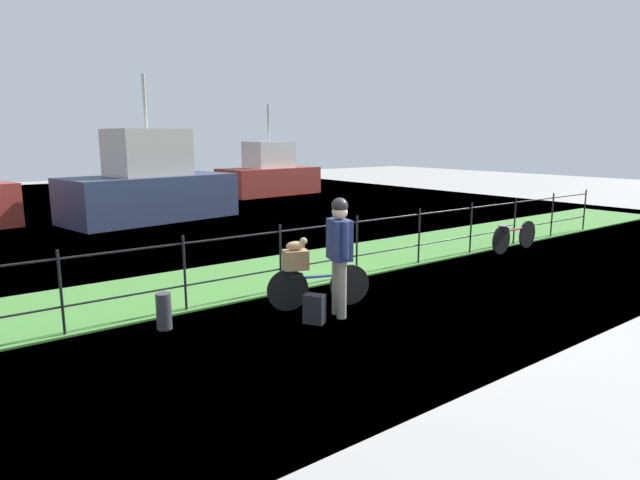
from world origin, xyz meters
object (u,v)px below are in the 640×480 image
Objects in this scene: mooring_bollard at (164,311)px; moored_boat_near at (269,175)px; terrier_dog at (297,245)px; cyclist_person at (339,247)px; moored_boat_mid at (150,187)px; backpack_on_paving at (314,309)px; bicycle_parked at (514,236)px; wooden_crate at (296,260)px; bicycle_main at (318,286)px.

moored_boat_near is at bearing 53.37° from mooring_bollard.
terrier_dog is 2.04m from mooring_bollard.
cyclist_person is 0.31× the size of moored_boat_mid.
cyclist_person is at bearing -62.42° from terrier_dog.
terrier_dog is at bearing 135.64° from backpack_on_paving.
moored_boat_mid is at bearing 70.78° from mooring_bollard.
backpack_on_paving is at bearing -103.79° from terrier_dog.
moored_boat_mid reaches higher than backpack_on_paving.
bicycle_parked is at bearing 4.56° from terrier_dog.
wooden_crate is 0.21× the size of bicycle_parked.
cyclist_person is 3.46× the size of mooring_bollard.
backpack_on_paving is at bearing -170.11° from bicycle_parked.
bicycle_parked is at bearing 0.70° from mooring_bollard.
cyclist_person reaches higher than bicycle_parked.
cyclist_person is 2.50m from mooring_bollard.
mooring_bollard is (-2.16, 0.50, -0.08)m from bicycle_main.
wooden_crate is 1.07× the size of terrier_dog.
bicycle_parked is at bearing 5.80° from bicycle_main.
mooring_bollard is at bearing -109.22° from moored_boat_mid.
bicycle_main is 0.69m from backpack_on_paving.
terrier_dog is at bearing -98.49° from moored_boat_mid.
moored_boat_mid is at bearing 140.63° from backpack_on_paving.
terrier_dog is at bearing -12.05° from mooring_bollard.
mooring_bollard is at bearing 167.95° from terrier_dog.
terrier_dog is at bearing 117.58° from cyclist_person.
bicycle_parked is 13.98m from moored_boat_near.
cyclist_person is 6.06m from bicycle_parked.
mooring_bollard reaches higher than backpack_on_paving.
terrier_dog is (-0.30, 0.11, 0.64)m from bicycle_main.
mooring_bollard is 0.10× the size of moored_boat_near.
terrier_dog is 0.06× the size of moored_boat_mid.
bicycle_main is 5.97m from bicycle_parked.
bicycle_main is at bearing 91.07° from cyclist_person.
bicycle_main is at bearing -19.52° from wooden_crate.
wooden_crate reaches higher than mooring_bollard.
bicycle_main reaches higher than backpack_on_paving.
cyclist_person is 0.92m from backpack_on_paving.
wooden_crate is at bearing 137.86° from backpack_on_paving.
cyclist_person is 1.00× the size of bicycle_parked.
moored_boat_mid is (1.50, 10.04, 0.04)m from terrier_dog.
wooden_crate is 0.22m from terrier_dog.
moored_boat_near is (8.62, 14.91, 0.67)m from backpack_on_paving.
wooden_crate is 0.71× the size of mooring_bollard.
terrier_dog is 0.19× the size of cyclist_person.
moored_boat_near is at bearing 119.39° from backpack_on_paving.
moored_boat_mid is at bearing 81.37° from wooden_crate.
terrier_dog is at bearing -120.64° from moored_boat_near.
backpack_on_paving is at bearing -101.56° from wooden_crate.
mooring_bollard is at bearing 155.60° from cyclist_person.
bicycle_main is 0.72m from terrier_dog.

